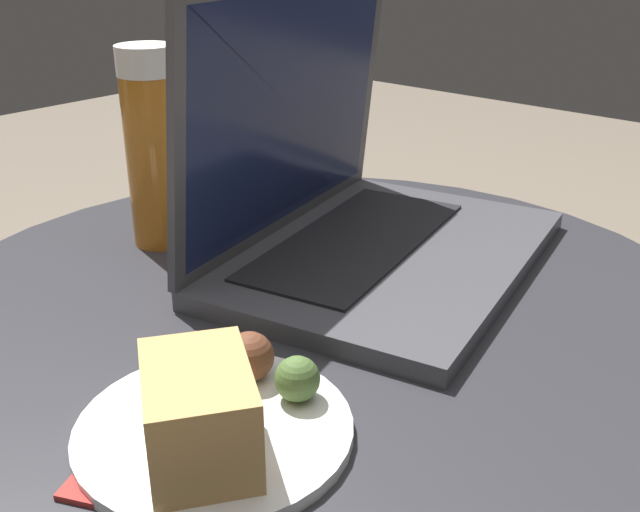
# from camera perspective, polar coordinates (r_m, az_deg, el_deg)

# --- Properties ---
(table) EXTENTS (0.74, 0.74, 0.50)m
(table) POSITION_cam_1_polar(r_m,az_deg,el_deg) (0.73, -0.29, -11.30)
(table) COLOR black
(table) RESTS_ON ground_plane
(napkin) EXTENTS (0.19, 0.16, 0.00)m
(napkin) POSITION_cam_1_polar(r_m,az_deg,el_deg) (0.52, -9.54, -13.30)
(napkin) COLOR #B7332D
(napkin) RESTS_ON table
(laptop) EXTENTS (0.41, 0.33, 0.27)m
(laptop) POSITION_cam_1_polar(r_m,az_deg,el_deg) (0.75, 2.73, 3.79)
(laptop) COLOR #47474C
(laptop) RESTS_ON table
(beer_glass) EXTENTS (0.06, 0.06, 0.21)m
(beer_glass) POSITION_cam_1_polar(r_m,az_deg,el_deg) (0.79, -12.33, 8.11)
(beer_glass) COLOR #C6701E
(beer_glass) RESTS_ON table
(snack_plate) EXTENTS (0.18, 0.18, 0.07)m
(snack_plate) POSITION_cam_1_polar(r_m,az_deg,el_deg) (0.50, -8.30, -11.69)
(snack_plate) COLOR white
(snack_plate) RESTS_ON table
(fork) EXTENTS (0.14, 0.15, 0.00)m
(fork) POSITION_cam_1_polar(r_m,az_deg,el_deg) (0.52, -4.31, -12.72)
(fork) COLOR silver
(fork) RESTS_ON table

